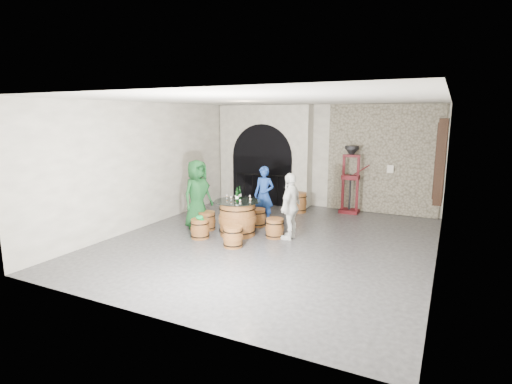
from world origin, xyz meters
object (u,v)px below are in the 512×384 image
at_px(person_green, 198,195).
at_px(wine_bottle_right, 240,194).
at_px(side_barrel, 299,202).
at_px(corking_press, 351,174).
at_px(barrel_stool_right, 275,228).
at_px(barrel_stool_left, 207,221).
at_px(barrel_stool_near_left, 200,229).
at_px(wine_bottle_center, 237,196).
at_px(barrel_table, 238,218).
at_px(wine_bottle_left, 237,195).
at_px(barrel_stool_far, 257,217).
at_px(person_white, 291,206).
at_px(barrel_stool_near_right, 233,237).
at_px(person_blue, 264,195).

bearing_deg(person_green, wine_bottle_right, -69.73).
relative_size(side_barrel, corking_press, 0.30).
relative_size(barrel_stool_right, side_barrel, 0.78).
xyz_separation_m(barrel_stool_left, corking_press, (2.83, 3.40, 0.93)).
distance_m(barrel_stool_near_left, side_barrel, 3.70).
xyz_separation_m(wine_bottle_center, wine_bottle_right, (-0.08, 0.28, 0.00)).
relative_size(wine_bottle_center, corking_press, 0.16).
bearing_deg(barrel_stool_left, person_green, 177.14).
height_order(barrel_table, wine_bottle_center, wine_bottle_center).
bearing_deg(wine_bottle_center, corking_press, 61.94).
relative_size(barrel_stool_right, wine_bottle_left, 1.43).
bearing_deg(wine_bottle_center, barrel_stool_far, 86.95).
xyz_separation_m(barrel_stool_left, barrel_stool_far, (1.01, 0.87, 0.00)).
xyz_separation_m(wine_bottle_left, wine_bottle_right, (-0.04, 0.18, 0.00)).
bearing_deg(wine_bottle_right, barrel_stool_left, -169.48).
height_order(person_white, corking_press, corking_press).
relative_size(barrel_stool_near_left, person_green, 0.26).
height_order(barrel_stool_left, person_green, person_green).
bearing_deg(barrel_table, person_white, 11.98).
relative_size(barrel_stool_left, corking_press, 0.23).
height_order(barrel_stool_near_right, person_green, person_green).
height_order(person_white, wine_bottle_right, person_white).
height_order(barrel_stool_left, person_white, person_white).
distance_m(barrel_stool_right, person_white, 0.67).
distance_m(barrel_stool_far, wine_bottle_center, 1.25).
height_order(person_blue, corking_press, corking_press).
bearing_deg(wine_bottle_right, corking_press, 58.82).
distance_m(barrel_table, side_barrel, 2.91).
distance_m(barrel_stool_near_right, corking_press, 4.66).
bearing_deg(corking_press, wine_bottle_center, -119.15).
height_order(barrel_table, barrel_stool_near_left, barrel_table).
xyz_separation_m(barrel_stool_far, barrel_stool_right, (0.82, -0.73, 0.00)).
bearing_deg(side_barrel, wine_bottle_center, -99.84).
xyz_separation_m(barrel_stool_left, barrel_stool_near_left, (0.25, -0.68, 0.00)).
distance_m(barrel_stool_far, corking_press, 3.25).
height_order(barrel_stool_near_right, side_barrel, side_barrel).
bearing_deg(wine_bottle_right, barrel_stool_right, -0.98).
bearing_deg(corking_press, barrel_stool_far, -126.92).
bearing_deg(person_green, barrel_stool_right, -73.52).
height_order(barrel_stool_left, person_blue, person_blue).
distance_m(barrel_stool_right, corking_press, 3.53).
relative_size(barrel_stool_near_left, side_barrel, 0.78).
bearing_deg(person_green, person_white, -72.26).
distance_m(barrel_stool_right, barrel_stool_near_right, 1.18).
xyz_separation_m(side_barrel, corking_press, (1.37, 0.59, 0.86)).
xyz_separation_m(person_blue, side_barrel, (0.42, 1.60, -0.48)).
height_order(barrel_table, person_blue, person_blue).
bearing_deg(wine_bottle_right, side_barrel, 77.44).
xyz_separation_m(barrel_stool_right, barrel_stool_near_left, (-1.57, -0.83, 0.00)).
bearing_deg(corking_press, person_white, -102.54).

